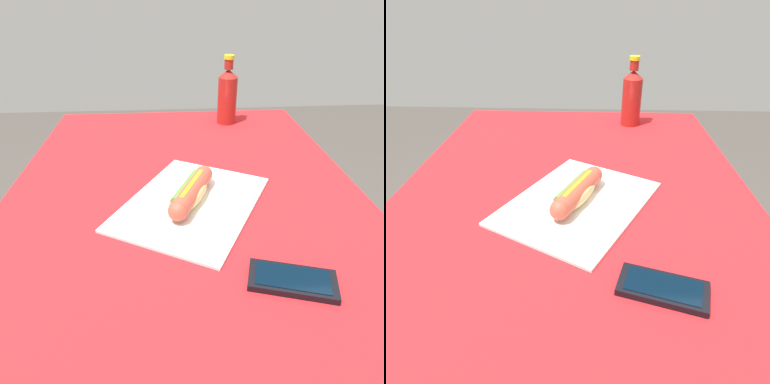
{
  "view_description": "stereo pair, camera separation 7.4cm",
  "coord_description": "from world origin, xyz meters",
  "views": [
    {
      "loc": [
        -0.69,
        0.03,
        1.17
      ],
      "look_at": [
        -0.06,
        -0.01,
        0.79
      ],
      "focal_mm": 32.41,
      "sensor_mm": 36.0,
      "label": 1
    },
    {
      "loc": [
        -0.69,
        -0.04,
        1.17
      ],
      "look_at": [
        -0.06,
        -0.01,
        0.79
      ],
      "focal_mm": 32.41,
      "sensor_mm": 36.0,
      "label": 2
    }
  ],
  "objects": [
    {
      "name": "soda_bottle",
      "position": [
        0.45,
        -0.17,
        0.85
      ],
      "size": [
        0.06,
        0.06,
        0.22
      ],
      "color": "maroon",
      "rests_on": "dining_table"
    },
    {
      "name": "hot_dog",
      "position": [
        -0.06,
        -0.01,
        0.79
      ],
      "size": [
        0.19,
        0.11,
        0.05
      ],
      "color": "#E5BC75",
      "rests_on": "paper_wrapper"
    },
    {
      "name": "paper_wrapper",
      "position": [
        -0.06,
        -0.01,
        0.76
      ],
      "size": [
        0.42,
        0.38,
        0.01
      ],
      "primitive_type": "cube",
      "rotation": [
        0.0,
        0.0,
        -0.49
      ],
      "color": "white",
      "rests_on": "dining_table"
    },
    {
      "name": "dining_table",
      "position": [
        0.0,
        0.0,
        0.62
      ],
      "size": [
        1.15,
        0.81,
        0.76
      ],
      "color": "brown",
      "rests_on": "ground"
    },
    {
      "name": "cell_phone",
      "position": [
        -0.3,
        -0.15,
        0.77
      ],
      "size": [
        0.1,
        0.15,
        0.01
      ],
      "color": "black",
      "rests_on": "dining_table"
    },
    {
      "name": "ground_plane",
      "position": [
        0.0,
        0.0,
        0.0
      ],
      "size": [
        6.0,
        6.0,
        0.0
      ],
      "primitive_type": "plane",
      "color": "#47423D",
      "rests_on": "ground"
    }
  ]
}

